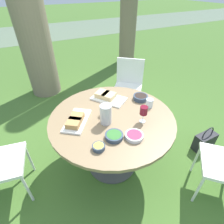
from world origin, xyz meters
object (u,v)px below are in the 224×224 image
at_px(water_pitcher, 106,114).
at_px(wine_glass, 144,111).
at_px(handbag, 205,141).
at_px(chair_near_right, 129,83).
at_px(dining_table, 112,126).

relative_size(water_pitcher, wine_glass, 1.14).
bearing_deg(handbag, water_pitcher, 167.28).
bearing_deg(water_pitcher, handbag, -12.72).
bearing_deg(chair_near_right, water_pitcher, -132.06).
relative_size(chair_near_right, handbag, 2.42).
bearing_deg(water_pitcher, wine_glass, -25.15).
distance_m(water_pitcher, handbag, 1.54).
bearing_deg(wine_glass, dining_table, 138.37).
height_order(chair_near_right, wine_glass, wine_glass).
xyz_separation_m(dining_table, wine_glass, (0.23, -0.21, 0.25)).
xyz_separation_m(chair_near_right, handbag, (0.44, -1.29, -0.40)).
bearing_deg(chair_near_right, handbag, -71.30).
bearing_deg(wine_glass, handbag, -8.35).
bearing_deg(water_pitcher, chair_near_right, 47.94).
relative_size(chair_near_right, water_pitcher, 4.46).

